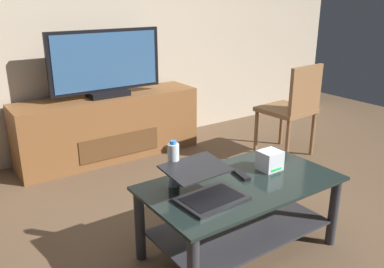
% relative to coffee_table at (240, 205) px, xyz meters
% --- Properties ---
extents(ground_plane, '(7.68, 7.68, 0.00)m').
position_rel_coffee_table_xyz_m(ground_plane, '(0.00, -0.05, -0.31)').
color(ground_plane, brown).
extents(back_wall, '(6.40, 0.12, 2.80)m').
position_rel_coffee_table_xyz_m(back_wall, '(0.00, 2.17, 1.09)').
color(back_wall, '#B2A38C').
rests_on(back_wall, ground).
extents(coffee_table, '(1.14, 0.64, 0.46)m').
position_rel_coffee_table_xyz_m(coffee_table, '(0.00, 0.00, 0.00)').
color(coffee_table, black).
rests_on(coffee_table, ground).
extents(media_cabinet, '(1.72, 0.43, 0.60)m').
position_rel_coffee_table_xyz_m(media_cabinet, '(-0.01, 1.85, -0.01)').
color(media_cabinet, brown).
rests_on(media_cabinet, ground).
extents(television, '(1.04, 0.20, 0.60)m').
position_rel_coffee_table_xyz_m(television, '(-0.01, 1.83, 0.57)').
color(television, black).
rests_on(television, media_cabinet).
extents(dining_chair, '(0.47, 0.47, 0.89)m').
position_rel_coffee_table_xyz_m(dining_chair, '(1.41, 0.88, 0.19)').
color(dining_chair, brown).
rests_on(dining_chair, ground).
extents(laptop, '(0.36, 0.40, 0.16)m').
position_rel_coffee_table_xyz_m(laptop, '(-0.28, -0.03, 0.21)').
color(laptop, black).
rests_on(laptop, coffee_table).
extents(router_box, '(0.13, 0.12, 0.12)m').
position_rel_coffee_table_xyz_m(router_box, '(0.26, 0.04, 0.21)').
color(router_box, silver).
rests_on(router_box, coffee_table).
extents(water_bottle_near, '(0.06, 0.06, 0.27)m').
position_rel_coffee_table_xyz_m(water_bottle_near, '(-0.34, 0.18, 0.28)').
color(water_bottle_near, silver).
rests_on(water_bottle_near, coffee_table).
extents(cell_phone, '(0.14, 0.15, 0.01)m').
position_rel_coffee_table_xyz_m(cell_phone, '(-0.12, 0.24, 0.15)').
color(cell_phone, black).
rests_on(cell_phone, coffee_table).
extents(tv_remote, '(0.07, 0.17, 0.02)m').
position_rel_coffee_table_xyz_m(tv_remote, '(0.05, 0.06, 0.16)').
color(tv_remote, black).
rests_on(tv_remote, coffee_table).
extents(soundbar_remote, '(0.08, 0.17, 0.02)m').
position_rel_coffee_table_xyz_m(soundbar_remote, '(0.39, 0.13, 0.16)').
color(soundbar_remote, black).
rests_on(soundbar_remote, coffee_table).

